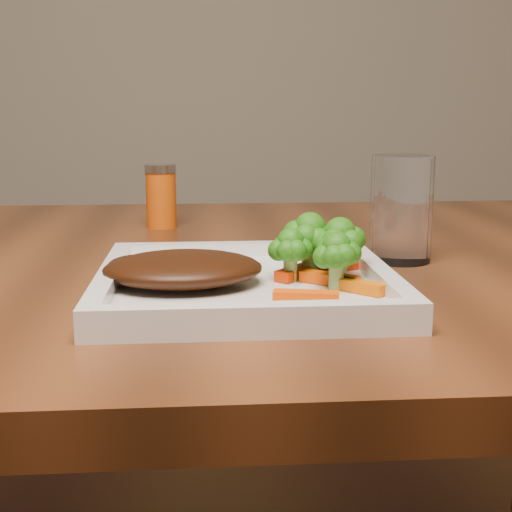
{
  "coord_description": "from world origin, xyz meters",
  "views": [
    {
      "loc": [
        -0.01,
        -0.75,
        0.92
      ],
      "look_at": [
        0.04,
        -0.1,
        0.79
      ],
      "focal_mm": 50.0,
      "sensor_mm": 36.0,
      "label": 1
    }
  ],
  "objects": [
    {
      "name": "carrot_6",
      "position": [
        0.08,
        -0.09,
        0.77
      ],
      "size": [
        0.05,
        0.06,
        0.01
      ],
      "primitive_type": "cube",
      "rotation": [
        0.0,
        0.0,
        0.86
      ],
      "color": "red",
      "rests_on": "plate"
    },
    {
      "name": "carrot_0",
      "position": [
        0.07,
        -0.18,
        0.77
      ],
      "size": [
        0.06,
        0.03,
        0.01
      ],
      "primitive_type": "cube",
      "rotation": [
        0.0,
        0.0,
        -0.2
      ],
      "color": "#EC4903",
      "rests_on": "plate"
    },
    {
      "name": "wall_back",
      "position": [
        0.0,
        2.0,
        1.3
      ],
      "size": [
        4.0,
        0.01,
        2.6
      ],
      "primitive_type": "cube",
      "color": "beige",
      "rests_on": "floor"
    },
    {
      "name": "steak",
      "position": [
        -0.03,
        -0.11,
        0.78
      ],
      "size": [
        0.15,
        0.12,
        0.03
      ],
      "primitive_type": "ellipsoid",
      "rotation": [
        0.0,
        0.0,
        0.05
      ],
      "color": "#381808",
      "rests_on": "plate"
    },
    {
      "name": "broccoli_0",
      "position": [
        0.09,
        -0.08,
        0.8
      ],
      "size": [
        0.07,
        0.07,
        0.07
      ],
      "primitive_type": null,
      "rotation": [
        0.0,
        0.0,
        0.32
      ],
      "color": "#336C12",
      "rests_on": "plate"
    },
    {
      "name": "broccoli_1",
      "position": [
        0.12,
        -0.1,
        0.79
      ],
      "size": [
        0.07,
        0.07,
        0.06
      ],
      "primitive_type": null,
      "rotation": [
        0.0,
        0.0,
        0.34
      ],
      "color": "#266A11",
      "rests_on": "plate"
    },
    {
      "name": "carrot_3",
      "position": [
        0.13,
        -0.06,
        0.77
      ],
      "size": [
        0.06,
        0.04,
        0.01
      ],
      "primitive_type": "cube",
      "rotation": [
        0.0,
        0.0,
        0.48
      ],
      "color": "red",
      "rests_on": "plate"
    },
    {
      "name": "broccoli_2",
      "position": [
        0.11,
        -0.13,
        0.79
      ],
      "size": [
        0.06,
        0.06,
        0.06
      ],
      "primitive_type": null,
      "rotation": [
        0.0,
        0.0,
        0.32
      ],
      "color": "#346811",
      "rests_on": "plate"
    },
    {
      "name": "broccoli_3",
      "position": [
        0.07,
        -0.1,
        0.79
      ],
      "size": [
        0.05,
        0.05,
        0.06
      ],
      "primitive_type": null,
      "rotation": [
        0.0,
        0.0,
        0.09
      ],
      "color": "#116510",
      "rests_on": "plate"
    },
    {
      "name": "spice_shaker",
      "position": [
        -0.07,
        0.29,
        0.8
      ],
      "size": [
        0.06,
        0.06,
        0.09
      ],
      "primitive_type": "cylinder",
      "rotation": [
        0.0,
        0.0,
        0.4
      ],
      "color": "#CB4E0B",
      "rests_on": "dining_table"
    },
    {
      "name": "carrot_1",
      "position": [
        0.12,
        -0.15,
        0.77
      ],
      "size": [
        0.05,
        0.05,
        0.01
      ],
      "primitive_type": "cube",
      "rotation": [
        0.0,
        0.0,
        -0.79
      ],
      "color": "#DD6303",
      "rests_on": "plate"
    },
    {
      "name": "drinking_glass",
      "position": [
        0.21,
        0.03,
        0.81
      ],
      "size": [
        0.09,
        0.09,
        0.12
      ],
      "primitive_type": "cylinder",
      "rotation": [
        0.0,
        0.0,
        0.38
      ],
      "color": "white",
      "rests_on": "dining_table"
    },
    {
      "name": "carrot_5",
      "position": [
        0.1,
        -0.12,
        0.77
      ],
      "size": [
        0.05,
        0.05,
        0.01
      ],
      "primitive_type": "cube",
      "rotation": [
        0.0,
        0.0,
        -0.66
      ],
      "color": "#FF4E04",
      "rests_on": "plate"
    },
    {
      "name": "plate",
      "position": [
        0.03,
        -0.1,
        0.76
      ],
      "size": [
        0.27,
        0.27,
        0.01
      ],
      "primitive_type": "cube",
      "color": "white",
      "rests_on": "dining_table"
    }
  ]
}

